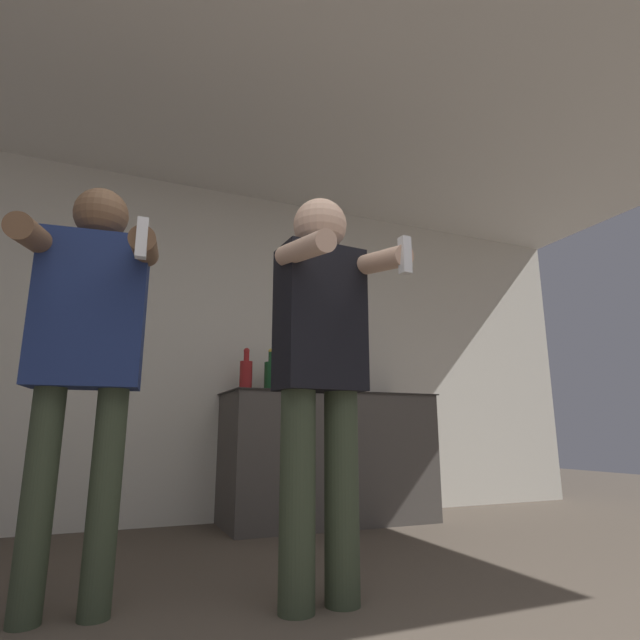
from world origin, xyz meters
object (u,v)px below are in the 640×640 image
at_px(bottle_red_label, 246,375).
at_px(bottle_amber_bourbon, 298,382).
at_px(bottle_brown_liquor, 330,378).
at_px(bottle_dark_rum, 348,385).
at_px(bottle_short_whiskey, 270,376).
at_px(person_man_side, 88,337).
at_px(person_woman_foreground, 321,356).

distance_m(bottle_red_label, bottle_amber_bourbon, 0.40).
xyz_separation_m(bottle_red_label, bottle_brown_liquor, (0.66, 0.00, 0.00)).
bearing_deg(bottle_dark_rum, bottle_short_whiskey, 180.00).
bearing_deg(person_man_side, bottle_amber_bourbon, 46.90).
relative_size(bottle_amber_bourbon, bottle_brown_liquor, 0.74).
height_order(person_woman_foreground, person_man_side, person_woman_foreground).
height_order(bottle_amber_bourbon, person_woman_foreground, person_woman_foreground).
distance_m(bottle_brown_liquor, person_man_side, 2.22).
distance_m(bottle_brown_liquor, person_woman_foreground, 1.88).
bearing_deg(bottle_brown_liquor, bottle_red_label, -180.00).
relative_size(bottle_brown_liquor, person_man_side, 0.21).
height_order(bottle_short_whiskey, bottle_brown_liquor, bottle_brown_liquor).
bearing_deg(bottle_short_whiskey, bottle_amber_bourbon, 0.00).
height_order(bottle_dark_rum, person_woman_foreground, person_woman_foreground).
xyz_separation_m(bottle_dark_rum, bottle_short_whiskey, (-0.64, 0.00, 0.04)).
height_order(bottle_amber_bourbon, bottle_brown_liquor, bottle_brown_liquor).
height_order(bottle_red_label, bottle_dark_rum, bottle_red_label).
height_order(bottle_dark_rum, bottle_brown_liquor, bottle_brown_liquor).
relative_size(bottle_amber_bourbon, person_man_side, 0.16).
relative_size(bottle_short_whiskey, bottle_amber_bourbon, 1.32).
bearing_deg(person_woman_foreground, person_man_side, 165.76).
xyz_separation_m(bottle_short_whiskey, bottle_amber_bourbon, (0.21, 0.00, -0.03)).
relative_size(bottle_short_whiskey, person_man_side, 0.21).
relative_size(bottle_red_label, person_man_side, 0.20).
relative_size(bottle_dark_rum, bottle_amber_bourbon, 0.88).
xyz_separation_m(bottle_red_label, person_woman_foreground, (-0.12, -1.70, -0.11)).
xyz_separation_m(bottle_amber_bourbon, person_man_side, (-1.39, -1.48, -0.02)).
bearing_deg(person_woman_foreground, bottle_dark_rum, 60.90).
height_order(bottle_brown_liquor, person_man_side, person_man_side).
xyz_separation_m(bottle_dark_rum, bottle_brown_liquor, (-0.16, 0.00, 0.05)).
relative_size(bottle_red_label, bottle_amber_bourbon, 1.30).
relative_size(person_woman_foreground, person_man_side, 1.01).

